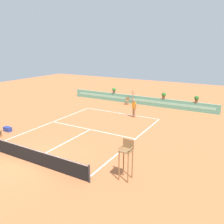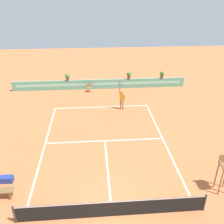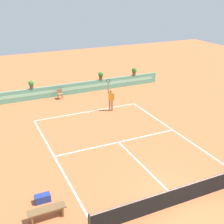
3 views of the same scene
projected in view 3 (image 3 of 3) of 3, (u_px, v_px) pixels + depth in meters
The scene contains 13 objects.
ground_plane at pixel (121, 145), 18.79m from camera, with size 60.00×60.00×0.00m, color #C66B3D.
court_lines at pixel (116, 140), 19.39m from camera, with size 8.32×11.94×0.01m.
net at pixel (182, 194), 13.57m from camera, with size 8.92×0.10×1.00m.
back_wall_barrier at pixel (69, 89), 27.29m from camera, with size 18.00×0.21×1.00m.
ball_kid_chair at pixel (60, 93), 26.26m from camera, with size 0.44×0.44×0.85m.
bench_courtside at pixel (47, 211), 12.73m from camera, with size 1.60×0.44×0.51m.
gear_bag at pixel (43, 198), 13.81m from camera, with size 0.70×0.36×0.36m, color navy.
tennis_player at pixel (111, 98), 23.51m from camera, with size 0.60×0.32×2.58m.
tennis_ball_near_baseline at pixel (57, 122), 21.80m from camera, with size 0.07×0.07×0.07m, color #CCE033.
tennis_ball_mid_court at pixel (126, 150), 18.12m from camera, with size 0.07×0.07×0.07m, color #CCE033.
potted_plant_left at pixel (31, 84), 25.65m from camera, with size 0.48×0.48×0.72m.
potted_plant_right at pixel (101, 75), 28.13m from camera, with size 0.48×0.48×0.72m.
potted_plant_far_right at pixel (134, 71), 29.50m from camera, with size 0.48×0.48×0.72m.
Camera 3 is at (-7.52, -8.77, 9.09)m, focal length 49.00 mm.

